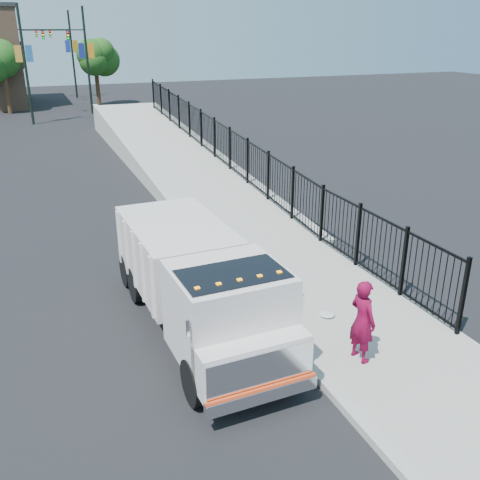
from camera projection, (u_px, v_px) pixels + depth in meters
name	position (u px, v px, depth m)	size (l,w,h in m)	color
ground	(273.00, 326.00, 12.37)	(120.00, 120.00, 0.00)	black
sidewalk	(396.00, 351.00, 11.30)	(3.55, 12.00, 0.12)	#9E998E
curb	(316.00, 371.00, 10.62)	(0.30, 12.00, 0.16)	#ADAAA3
ramp	(175.00, 165.00, 26.89)	(3.95, 24.00, 1.70)	#9E998E
iron_fence	(230.00, 162.00, 23.61)	(0.10, 28.00, 1.80)	black
truck	(198.00, 280.00, 11.70)	(2.41, 6.78, 2.30)	black
worker	(362.00, 321.00, 10.65)	(0.64, 0.42, 1.76)	maroon
debris	(327.00, 314.00, 12.57)	(0.39, 0.39, 0.10)	silver
light_pole_0	(29.00, 60.00, 36.79)	(3.77, 0.22, 8.00)	black
light_pole_1	(83.00, 57.00, 41.44)	(3.78, 0.22, 8.00)	black
light_pole_2	(20.00, 53.00, 46.74)	(3.77, 0.22, 8.00)	black
light_pole_3	(69.00, 51.00, 51.34)	(3.78, 0.22, 8.00)	black
tree_0	(3.00, 62.00, 41.60)	(2.97, 2.97, 5.49)	#382314
tree_1	(95.00, 59.00, 46.14)	(2.56, 2.56, 5.28)	#382314
tree_2	(5.00, 57.00, 48.75)	(3.00, 3.00, 5.50)	#382314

